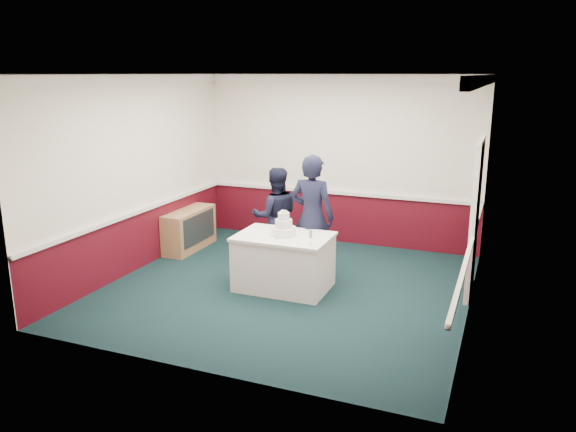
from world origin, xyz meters
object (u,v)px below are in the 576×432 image
at_px(cake_table, 284,261).
at_px(wedding_cake, 284,228).
at_px(person_woman, 312,217).
at_px(sideboard, 189,230).
at_px(cake_knife, 276,239).
at_px(person_man, 276,216).
at_px(champagne_flute, 311,235).

height_order(cake_table, wedding_cake, wedding_cake).
relative_size(wedding_cake, person_woman, 0.19).
height_order(sideboard, wedding_cake, wedding_cake).
xyz_separation_m(cake_knife, person_man, (-0.49, 1.15, -0.00)).
height_order(wedding_cake, person_woman, person_woman).
bearing_deg(sideboard, person_man, -5.19).
distance_m(sideboard, champagne_flute, 3.12).
xyz_separation_m(cake_table, person_man, (-0.52, 0.95, 0.39)).
distance_m(sideboard, person_woman, 2.57).
bearing_deg(person_man, sideboard, -34.66).
bearing_deg(sideboard, champagne_flute, -26.88).
xyz_separation_m(cake_table, wedding_cake, (-0.00, 0.00, 0.50)).
distance_m(person_man, person_woman, 0.83).
bearing_deg(person_man, cake_knife, 83.71).
xyz_separation_m(sideboard, champagne_flute, (2.74, -1.39, 0.58)).
bearing_deg(champagne_flute, cake_knife, 171.42).
height_order(cake_table, cake_knife, cake_knife).
height_order(wedding_cake, cake_knife, wedding_cake).
bearing_deg(person_woman, cake_knife, 76.13).
relative_size(cake_table, champagne_flute, 6.44).
bearing_deg(champagne_flute, sideboard, 153.12).
xyz_separation_m(wedding_cake, person_woman, (0.21, 0.60, 0.03)).
xyz_separation_m(wedding_cake, champagne_flute, (0.50, -0.28, 0.03)).
xyz_separation_m(champagne_flute, person_woman, (-0.29, 0.88, 0.01)).
xyz_separation_m(sideboard, cake_knife, (2.21, -1.31, 0.44)).
bearing_deg(person_woman, wedding_cake, 73.53).
bearing_deg(cake_table, person_man, 118.80).
relative_size(cake_knife, person_woman, 0.12).
relative_size(sideboard, cake_table, 0.91).
relative_size(sideboard, person_man, 0.76).
xyz_separation_m(person_man, person_woman, (0.73, -0.35, 0.15)).
bearing_deg(person_woman, sideboard, -8.81).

